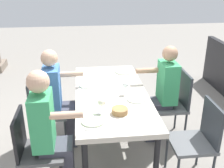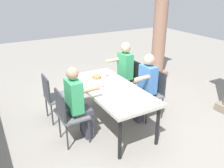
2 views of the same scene
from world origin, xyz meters
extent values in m
plane|color=gray|center=(0.00, 0.00, 0.00)|extent=(16.00, 16.00, 0.00)
cube|color=beige|center=(0.00, 0.00, 0.73)|extent=(1.92, 0.87, 0.06)
cylinder|color=black|center=(-0.88, 0.36, 0.35)|extent=(0.06, 0.06, 0.71)
cylinder|color=black|center=(0.88, 0.36, 0.35)|extent=(0.06, 0.06, 0.71)
cylinder|color=black|center=(-0.88, -0.36, 0.35)|extent=(0.06, 0.06, 0.71)
cylinder|color=black|center=(0.88, -0.36, 0.35)|extent=(0.06, 0.06, 0.71)
cube|color=#4F4F50|center=(-0.71, 0.78, 0.48)|extent=(0.44, 0.44, 0.04)
cube|color=black|center=(-0.71, 0.98, 0.70)|extent=(0.42, 0.03, 0.44)
cylinder|color=black|center=(-0.90, 0.59, 0.23)|extent=(0.03, 0.03, 0.46)
cylinder|color=black|center=(-0.52, 0.59, 0.23)|extent=(0.03, 0.03, 0.46)
cylinder|color=black|center=(-0.90, 0.97, 0.23)|extent=(0.03, 0.03, 0.46)
cylinder|color=black|center=(-0.52, 0.97, 0.23)|extent=(0.03, 0.03, 0.46)
cube|color=#5B5E61|center=(-0.71, -0.78, 0.45)|extent=(0.44, 0.44, 0.04)
cube|color=#2D3338|center=(-0.71, -0.98, 0.68)|extent=(0.42, 0.03, 0.46)
cylinder|color=#2D3338|center=(-0.52, -0.59, 0.22)|extent=(0.03, 0.03, 0.44)
cylinder|color=#2D3338|center=(-0.90, -0.59, 0.22)|extent=(0.03, 0.03, 0.44)
cylinder|color=#2D3338|center=(-0.52, -0.97, 0.22)|extent=(0.03, 0.03, 0.44)
cylinder|color=#2D3338|center=(-0.90, -0.97, 0.22)|extent=(0.03, 0.03, 0.44)
cube|color=#5B5E61|center=(0.11, 0.78, 0.48)|extent=(0.44, 0.44, 0.04)
cube|color=#2D3338|center=(0.11, 0.98, 0.71)|extent=(0.42, 0.03, 0.46)
cylinder|color=#2D3338|center=(-0.08, 0.59, 0.23)|extent=(0.03, 0.03, 0.46)
cylinder|color=#2D3338|center=(0.30, 0.59, 0.23)|extent=(0.03, 0.03, 0.46)
cylinder|color=#2D3338|center=(-0.08, 0.97, 0.23)|extent=(0.03, 0.03, 0.46)
cylinder|color=#2D3338|center=(0.30, 0.97, 0.23)|extent=(0.03, 0.03, 0.46)
cube|color=#5B5E61|center=(0.11, -0.78, 0.47)|extent=(0.44, 0.44, 0.04)
cube|color=#2D3338|center=(0.11, -0.98, 0.71)|extent=(0.42, 0.03, 0.46)
cylinder|color=#2D3338|center=(0.30, -0.59, 0.23)|extent=(0.03, 0.03, 0.46)
cylinder|color=#2D3338|center=(-0.08, -0.59, 0.23)|extent=(0.03, 0.03, 0.46)
cylinder|color=#2D3338|center=(0.30, -0.97, 0.23)|extent=(0.03, 0.03, 0.46)
cylinder|color=#2D3338|center=(-0.08, -0.97, 0.23)|extent=(0.03, 0.03, 0.46)
cube|color=#3F3F4C|center=(0.11, -0.54, 0.23)|extent=(0.24, 0.14, 0.46)
cube|color=#3F3F4C|center=(0.11, -0.63, 0.51)|extent=(0.28, 0.32, 0.10)
cube|color=#389E60|center=(0.11, -0.74, 0.82)|extent=(0.34, 0.20, 0.53)
sphere|color=tan|center=(0.11, -0.74, 1.20)|extent=(0.19, 0.19, 0.19)
cylinder|color=tan|center=(0.25, -0.50, 0.94)|extent=(0.07, 0.30, 0.07)
cube|color=#3F3F4C|center=(-0.71, 0.54, 0.23)|extent=(0.24, 0.14, 0.46)
cube|color=#3F3F4C|center=(-0.71, 0.63, 0.51)|extent=(0.28, 0.32, 0.10)
cube|color=#389E60|center=(-0.71, 0.74, 0.84)|extent=(0.34, 0.20, 0.55)
sphere|color=tan|center=(-0.71, 0.74, 1.24)|extent=(0.21, 0.21, 0.21)
cylinder|color=tan|center=(-0.85, 0.50, 0.96)|extent=(0.07, 0.30, 0.07)
cube|color=#3F3F4C|center=(0.11, 0.52, 0.23)|extent=(0.24, 0.14, 0.46)
cube|color=#3F3F4C|center=(0.11, 0.61, 0.51)|extent=(0.28, 0.32, 0.10)
cube|color=#3F72B2|center=(0.11, 0.72, 0.82)|extent=(0.34, 0.20, 0.52)
sphere|color=tan|center=(0.11, 0.72, 1.20)|extent=(0.20, 0.20, 0.20)
cylinder|color=tan|center=(0.25, 0.48, 0.93)|extent=(0.07, 0.30, 0.07)
cube|color=#936B56|center=(-1.59, 2.39, 0.08)|extent=(0.47, 0.47, 0.16)
cylinder|color=#936B56|center=(-1.59, 2.39, 1.47)|extent=(0.36, 0.36, 2.61)
cylinder|color=white|center=(-0.66, 0.26, 0.77)|extent=(0.24, 0.24, 0.01)
torus|color=#A4C786|center=(-0.66, 0.26, 0.78)|extent=(0.24, 0.24, 0.01)
cylinder|color=white|center=(-0.50, 0.16, 0.77)|extent=(0.06, 0.06, 0.00)
cylinder|color=white|center=(-0.50, 0.16, 0.81)|extent=(0.01, 0.01, 0.09)
sphere|color=#F2EFCC|center=(-0.50, 0.16, 0.89)|extent=(0.08, 0.08, 0.08)
cube|color=silver|center=(-0.81, 0.26, 0.77)|extent=(0.02, 0.17, 0.01)
cube|color=silver|center=(-0.51, 0.26, 0.77)|extent=(0.02, 0.17, 0.01)
cylinder|color=white|center=(-0.23, -0.26, 0.77)|extent=(0.22, 0.22, 0.01)
torus|color=#A9CD91|center=(-0.23, -0.26, 0.78)|extent=(0.22, 0.22, 0.01)
cylinder|color=white|center=(-0.07, -0.16, 0.77)|extent=(0.06, 0.06, 0.00)
cylinder|color=white|center=(-0.07, -0.16, 0.81)|extent=(0.01, 0.01, 0.09)
sphere|color=white|center=(-0.07, -0.16, 0.89)|extent=(0.07, 0.07, 0.07)
cube|color=silver|center=(-0.38, -0.26, 0.77)|extent=(0.03, 0.17, 0.01)
cube|color=silver|center=(-0.08, -0.26, 0.77)|extent=(0.02, 0.17, 0.01)
cylinder|color=white|center=(0.25, 0.27, 0.77)|extent=(0.24, 0.24, 0.01)
torus|color=#A9CD91|center=(0.25, 0.27, 0.78)|extent=(0.24, 0.24, 0.01)
cube|color=silver|center=(0.10, 0.27, 0.77)|extent=(0.03, 0.17, 0.01)
cube|color=silver|center=(0.40, 0.27, 0.77)|extent=(0.03, 0.17, 0.01)
cylinder|color=white|center=(0.68, -0.26, 0.77)|extent=(0.26, 0.26, 0.01)
torus|color=#A4C786|center=(0.68, -0.26, 0.78)|extent=(0.26, 0.26, 0.01)
cube|color=silver|center=(0.53, -0.26, 0.77)|extent=(0.02, 0.17, 0.01)
cube|color=silver|center=(0.83, -0.26, 0.77)|extent=(0.03, 0.17, 0.01)
cylinder|color=#9E7547|center=(-0.53, -0.03, 0.79)|extent=(0.17, 0.17, 0.06)
camera|label=1|loc=(-3.05, 0.34, 2.19)|focal=44.30mm
camera|label=2|loc=(3.33, -1.88, 2.47)|focal=37.99mm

